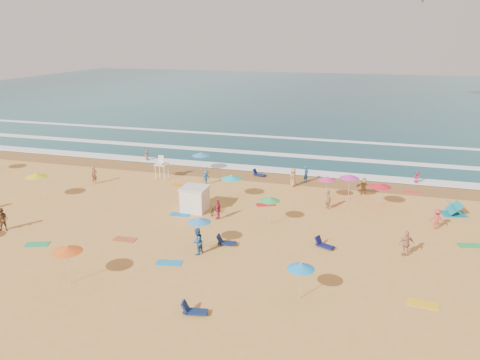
# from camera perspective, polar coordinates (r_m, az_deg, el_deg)

# --- Properties ---
(ground) EXTENTS (220.00, 220.00, 0.00)m
(ground) POSITION_cam_1_polar(r_m,az_deg,el_deg) (38.22, -0.04, -4.95)
(ground) COLOR gold
(ground) RESTS_ON ground
(ocean) EXTENTS (220.00, 140.00, 0.18)m
(ocean) POSITION_cam_1_polar(r_m,az_deg,el_deg) (119.21, 11.71, 10.01)
(ocean) COLOR #0C4756
(ocean) RESTS_ON ground
(wet_sand) EXTENTS (220.00, 220.00, 0.00)m
(wet_sand) POSITION_cam_1_polar(r_m,az_deg,el_deg) (49.64, 4.07, 0.33)
(wet_sand) COLOR olive
(wet_sand) RESTS_ON ground
(surf_foam) EXTENTS (200.00, 18.70, 0.05)m
(surf_foam) POSITION_cam_1_polar(r_m,az_deg,el_deg) (57.94, 5.98, 2.86)
(surf_foam) COLOR white
(surf_foam) RESTS_ON ground
(cabana) EXTENTS (2.00, 2.00, 2.00)m
(cabana) POSITION_cam_1_polar(r_m,az_deg,el_deg) (40.16, -5.53, -2.38)
(cabana) COLOR silver
(cabana) RESTS_ON ground
(cabana_roof) EXTENTS (2.20, 2.20, 0.12)m
(cabana_roof) POSITION_cam_1_polar(r_m,az_deg,el_deg) (39.82, -5.57, -0.94)
(cabana_roof) COLOR silver
(cabana_roof) RESTS_ON cabana
(bicycle) EXTENTS (0.64, 1.62, 0.84)m
(bicycle) POSITION_cam_1_polar(r_m,az_deg,el_deg) (39.46, -3.10, -3.58)
(bicycle) COLOR black
(bicycle) RESTS_ON ground
(lifeguard_stand) EXTENTS (1.20, 1.20, 2.10)m
(lifeguard_stand) POSITION_cam_1_polar(r_m,az_deg,el_deg) (49.54, -9.52, 1.35)
(lifeguard_stand) COLOR white
(lifeguard_stand) RESTS_ON ground
(beach_umbrellas) EXTENTS (57.31, 26.91, 0.79)m
(beach_umbrellas) POSITION_cam_1_polar(r_m,az_deg,el_deg) (38.62, -0.81, -1.30)
(beach_umbrellas) COLOR #FF9F1A
(beach_umbrellas) RESTS_ON ground
(loungers) EXTENTS (59.50, 26.78, 0.34)m
(loungers) POSITION_cam_1_polar(r_m,az_deg,el_deg) (33.63, 10.08, -8.16)
(loungers) COLOR #0E1A49
(loungers) RESTS_ON ground
(towels) EXTENTS (46.35, 23.29, 0.03)m
(towels) POSITION_cam_1_polar(r_m,az_deg,el_deg) (36.99, -3.48, -5.73)
(towels) COLOR #D4581A
(towels) RESTS_ON ground
(beachgoers) EXTENTS (38.12, 22.95, 2.14)m
(beachgoers) POSITION_cam_1_polar(r_m,az_deg,el_deg) (41.03, 0.43, -2.11)
(beachgoers) COLOR tan
(beachgoers) RESTS_ON ground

